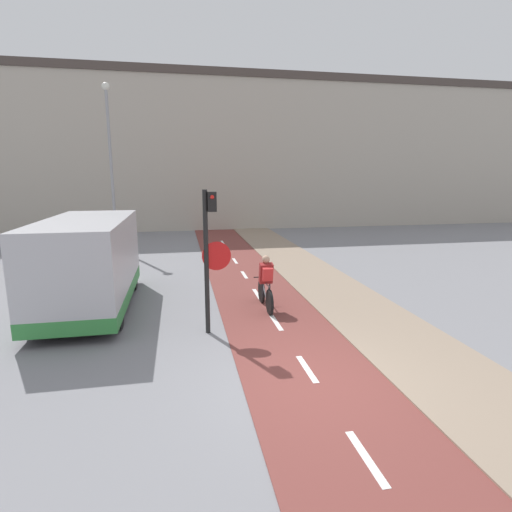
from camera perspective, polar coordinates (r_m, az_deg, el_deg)
name	(u,v)px	position (r m, az deg, el deg)	size (l,w,h in m)	color
ground_plane	(316,383)	(7.61, 8.51, -17.48)	(120.00, 120.00, 0.00)	gray
bike_lane	(315,382)	(7.61, 8.49, -17.39)	(2.64, 60.00, 0.02)	brown
sidewalk_strip	(441,369)	(8.70, 24.90, -14.43)	(2.40, 60.00, 0.05)	gray
building_row_background	(210,153)	(29.61, -6.64, 14.36)	(60.00, 5.20, 10.37)	#B2A899
traffic_light_pole	(210,247)	(9.15, -6.65, 1.34)	(0.67, 0.25, 3.36)	black
street_lamp_far	(110,152)	(20.98, -20.10, 13.73)	(0.36, 0.36, 7.90)	gray
cyclist_near	(266,284)	(11.03, 1.41, -4.03)	(0.46, 1.76, 1.52)	black
van	(89,265)	(11.89, -22.75, -1.23)	(2.12, 5.35, 2.51)	#B7B7BC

